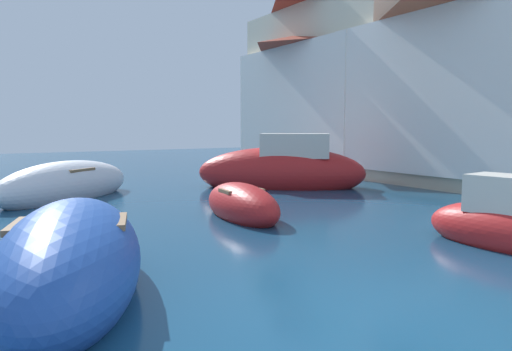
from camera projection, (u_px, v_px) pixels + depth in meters
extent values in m
plane|color=navy|center=(366.00, 320.00, 5.33)|extent=(80.00, 80.00, 0.00)
cube|color=beige|center=(504.00, 180.00, 17.17)|extent=(6.00, 32.00, 0.50)
ellipsoid|color=#1E479E|center=(72.00, 262.00, 6.09)|extent=(3.05, 4.84, 1.59)
cube|color=brown|center=(70.00, 224.00, 6.04)|extent=(1.62, 1.29, 0.08)
cube|color=beige|center=(500.00, 194.00, 8.60)|extent=(0.95, 1.11, 0.71)
ellipsoid|color=#B21E1E|center=(281.00, 173.00, 17.03)|extent=(6.14, 5.44, 1.91)
cube|color=beige|center=(295.00, 146.00, 16.88)|extent=(2.83, 2.67, 0.87)
ellipsoid|color=white|center=(67.00, 185.00, 14.33)|extent=(5.19, 4.55, 1.51)
cube|color=brown|center=(66.00, 169.00, 14.28)|extent=(1.65, 1.71, 0.08)
ellipsoid|color=#B21E1E|center=(242.00, 205.00, 11.35)|extent=(1.51, 3.33, 1.09)
cube|color=brown|center=(242.00, 190.00, 11.31)|extent=(1.03, 0.73, 0.08)
cube|color=white|center=(484.00, 96.00, 17.65)|extent=(6.32, 9.89, 5.77)
pyramid|color=#B25638|center=(489.00, 2.00, 17.29)|extent=(6.69, 10.49, 1.14)
cube|color=beige|center=(340.00, 86.00, 24.40)|extent=(5.46, 9.90, 7.73)
pyramid|color=brown|center=(342.00, 0.00, 23.95)|extent=(5.79, 10.49, 0.98)
cube|color=white|center=(333.00, 105.00, 24.96)|extent=(6.40, 8.82, 5.74)
pyramid|color=brown|center=(334.00, 40.00, 24.61)|extent=(6.78, 9.34, 1.15)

